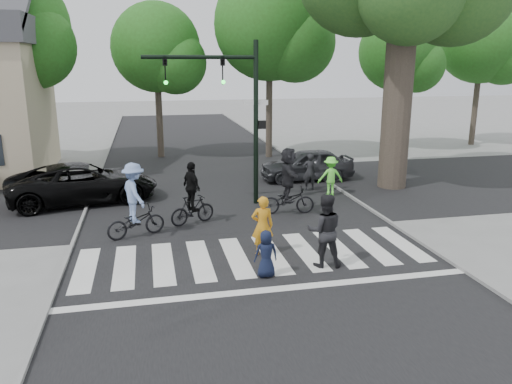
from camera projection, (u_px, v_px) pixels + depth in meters
ground at (262, 270)px, 12.96m from camera, size 120.00×120.00×0.00m
road_stem at (230, 214)px, 17.69m from camera, size 10.00×70.00×0.01m
road_cross at (218, 193)px, 20.52m from camera, size 70.00×10.00×0.01m
curb_left at (81, 222)px, 16.62m from camera, size 0.10×70.00×0.10m
curb_right at (363, 204)px, 18.72m from camera, size 0.10×70.00×0.10m
crosswalk at (257, 260)px, 13.58m from camera, size 10.00×3.85×0.01m
traffic_signal at (233, 100)px, 17.91m from camera, size 4.45×0.29×6.00m
bg_tree_1 at (15, 32)px, 24.10m from camera, size 6.09×5.80×9.80m
bg_tree_2 at (161, 52)px, 26.84m from camera, size 5.04×4.80×8.40m
bg_tree_3 at (276, 29)px, 26.53m from camera, size 6.30×6.00×10.20m
bg_tree_4 at (403, 55)px, 29.32m from camera, size 4.83×4.60×8.15m
bg_tree_5 at (488, 43)px, 30.93m from camera, size 5.67×5.40×9.30m
pedestrian_woman at (262, 226)px, 13.80m from camera, size 0.64×0.44×1.69m
pedestrian_child at (266, 254)px, 12.40m from camera, size 0.60×0.40×1.21m
pedestrian_adult at (325, 230)px, 12.99m from camera, size 1.08×0.91×1.96m
cyclist_left at (135, 205)px, 15.18m from camera, size 1.94×1.36×2.32m
cyclist_mid at (192, 199)px, 16.44m from camera, size 1.65×1.06×2.10m
cyclist_right at (288, 185)px, 17.51m from camera, size 1.94×1.80×2.38m
car_suv at (83, 183)px, 19.03m from camera, size 5.89×3.56×1.53m
car_grey at (307, 164)px, 22.68m from camera, size 4.24×1.77×1.44m
bystander_hivis at (331, 176)px, 20.03m from camera, size 1.07×0.67×1.58m
bystander_dark at (310, 172)px, 20.93m from camera, size 0.60×0.42×1.55m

